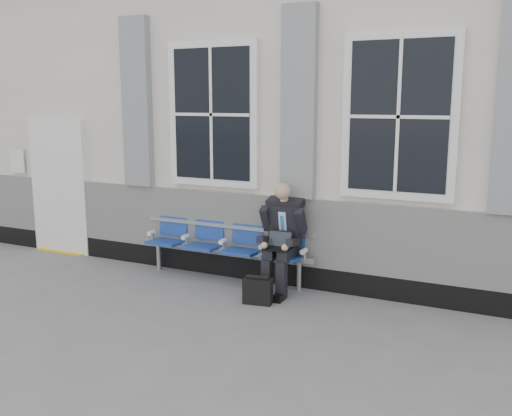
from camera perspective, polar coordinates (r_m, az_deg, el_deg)
The scene contains 5 objects.
ground at distance 6.12m, azimuth 7.01°, elevation -12.84°, with size 70.00×70.00×0.00m, color slate.
station_building at distance 8.99m, azimuth 14.45°, elevation 9.01°, with size 14.40×4.40×4.49m.
bench at distance 7.83m, azimuth -3.09°, elevation -3.24°, with size 2.60×0.47×0.91m.
businessman at distance 7.28m, azimuth 2.65°, elevation -2.57°, with size 0.58×0.77×1.42m.
briefcase at distance 6.99m, azimuth 0.17°, elevation -8.26°, with size 0.37×0.20×0.36m.
Camera 1 is at (1.75, -5.34, 2.44)m, focal length 40.00 mm.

